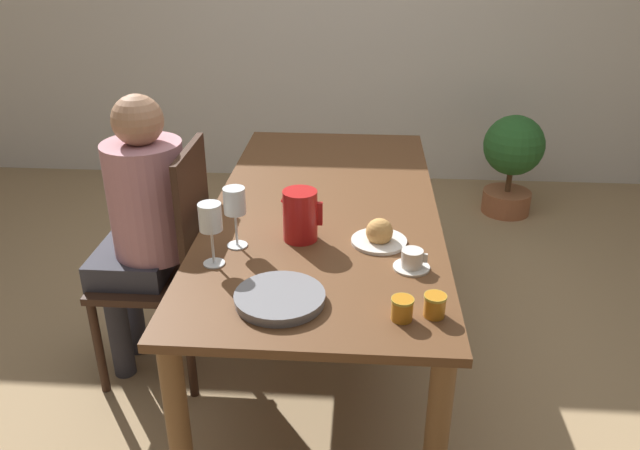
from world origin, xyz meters
TOP-DOWN VIEW (x-y plane):
  - ground_plane at (0.00, 0.00)m, footprint 20.00×20.00m
  - dining_table at (0.00, 0.00)m, footprint 0.88×1.86m
  - chair_person_side at (-0.62, -0.10)m, footprint 0.42×0.42m
  - person_seated at (-0.71, -0.09)m, footprint 0.39×0.41m
  - red_pitcher at (-0.07, -0.29)m, footprint 0.15×0.12m
  - wine_glass_water at (-0.28, -0.36)m, footprint 0.07×0.07m
  - wine_glass_juice at (-0.33, -0.49)m, footprint 0.07×0.07m
  - teacup_near_person at (0.31, -0.47)m, footprint 0.12×0.12m
  - serving_tray at (-0.09, -0.70)m, footprint 0.27×0.27m
  - bread_plate at (0.21, -0.30)m, footprint 0.19×0.19m
  - jam_jar_amber at (0.36, -0.74)m, footprint 0.06×0.06m
  - jam_jar_red at (0.26, -0.76)m, footprint 0.06×0.06m
  - potted_plant at (1.10, 1.62)m, footprint 0.38×0.38m

SIDE VIEW (x-z plane):
  - ground_plane at x=0.00m, z-range 0.00..0.00m
  - potted_plant at x=1.10m, z-range 0.06..0.71m
  - chair_person_side at x=-0.62m, z-range 0.02..1.01m
  - dining_table at x=0.00m, z-range 0.27..1.00m
  - person_seated at x=-0.71m, z-range 0.11..1.30m
  - serving_tray at x=-0.09m, z-range 0.73..0.76m
  - teacup_near_person at x=0.31m, z-range 0.73..0.79m
  - bread_plate at x=0.21m, z-range 0.72..0.81m
  - jam_jar_amber at x=0.36m, z-range 0.74..0.80m
  - jam_jar_red at x=0.26m, z-range 0.74..0.80m
  - red_pitcher at x=-0.07m, z-range 0.73..0.92m
  - wine_glass_juice at x=-0.33m, z-range 0.78..1.00m
  - wine_glass_water at x=-0.28m, z-range 0.79..1.00m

